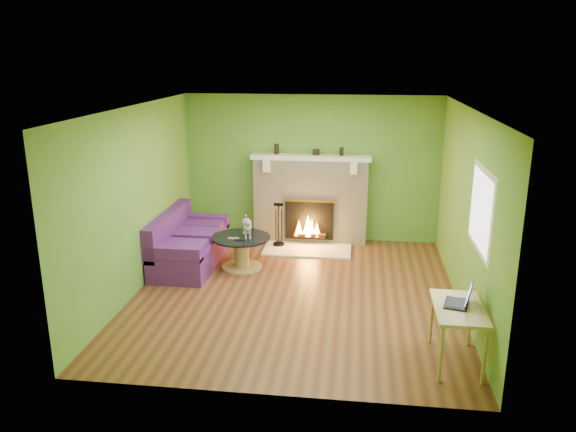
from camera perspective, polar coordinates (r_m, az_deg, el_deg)
name	(u,v)px	position (r m, az deg, el deg)	size (l,w,h in m)	color
floor	(295,293)	(8.06, 0.76, -7.80)	(5.00, 5.00, 0.00)	#582D19
ceiling	(296,108)	(7.39, 0.84, 10.93)	(5.00, 5.00, 0.00)	white
wall_back	(312,169)	(10.05, 2.42, 4.83)	(5.00, 5.00, 0.00)	#4E9530
wall_front	(266,273)	(5.27, -2.30, -5.86)	(5.00, 5.00, 0.00)	#4E9530
wall_left	(137,199)	(8.18, -15.07, 1.63)	(5.00, 5.00, 0.00)	#4E9530
wall_right	(466,210)	(7.71, 17.65, 0.55)	(5.00, 5.00, 0.00)	#4E9530
window_frame	(481,210)	(6.79, 19.02, 0.56)	(1.20, 1.20, 0.00)	silver
window_pane	(480,210)	(6.79, 18.96, 0.56)	(1.06, 1.06, 0.00)	white
fireplace	(310,200)	(9.99, 2.29, 1.65)	(2.10, 0.46, 1.58)	beige
hearth	(307,250)	(9.72, 1.97, -3.43)	(1.50, 0.75, 0.03)	#EDE1C3
mantel	(311,157)	(9.80, 2.33, 5.97)	(2.10, 0.28, 0.08)	silver
sofa	(187,245)	(9.16, -10.20, -2.87)	(0.87, 1.87, 0.84)	#4B1A64
coffee_table	(242,250)	(8.89, -4.73, -3.45)	(0.92, 0.92, 0.52)	tan
desk	(458,314)	(6.39, 16.92, -9.46)	(0.52, 0.90, 0.67)	tan
cat	(247,226)	(8.80, -4.22, -0.99)	(0.20, 0.53, 0.33)	slate
remote_silver	(233,238)	(8.72, -5.57, -2.26)	(0.17, 0.04, 0.02)	#949497
remote_black	(240,240)	(8.64, -4.88, -2.43)	(0.16, 0.04, 0.02)	black
laptop	(457,294)	(6.35, 16.82, -7.62)	(0.28, 0.32, 0.24)	black
fire_tools	(279,224)	(9.79, -0.96, -0.82)	(0.20, 0.20, 0.77)	black
mantel_vase_left	(276,149)	(9.88, -1.18, 6.83)	(0.08, 0.08, 0.18)	black
mantel_vase_right	(341,151)	(9.78, 5.46, 6.54)	(0.07, 0.07, 0.14)	black
mantel_box	(316,152)	(9.81, 2.89, 6.50)	(0.12, 0.08, 0.10)	black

